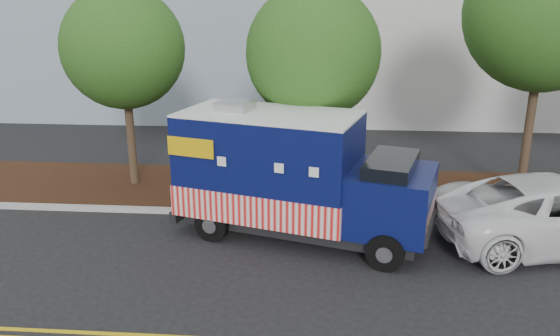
{
  "coord_description": "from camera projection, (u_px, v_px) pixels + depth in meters",
  "views": [
    {
      "loc": [
        1.08,
        -12.9,
        6.05
      ],
      "look_at": [
        0.03,
        0.6,
        1.7
      ],
      "focal_mm": 35.0,
      "sensor_mm": 36.0,
      "label": 1
    }
  ],
  "objects": [
    {
      "name": "tree_c",
      "position": [
        545.0,
        12.0,
        15.29
      ],
      "size": [
        4.5,
        4.5,
        7.8
      ],
      "color": "#38281C",
      "rests_on": "ground"
    },
    {
      "name": "tree_b",
      "position": [
        313.0,
        53.0,
        15.36
      ],
      "size": [
        3.83,
        3.83,
        6.36
      ],
      "color": "#38281C",
      "rests_on": "ground"
    },
    {
      "name": "curb",
      "position": [
        281.0,
        214.0,
        15.48
      ],
      "size": [
        120.0,
        0.18,
        0.15
      ],
      "primitive_type": "cube",
      "color": "#9E9E99",
      "rests_on": "ground"
    },
    {
      "name": "sign_post",
      "position": [
        175.0,
        170.0,
        15.71
      ],
      "size": [
        0.06,
        0.06,
        2.4
      ],
      "primitive_type": "cube",
      "color": "#473828",
      "rests_on": "ground"
    },
    {
      "name": "food_truck",
      "position": [
        291.0,
        178.0,
        13.92
      ],
      "size": [
        6.89,
        4.09,
        3.43
      ],
      "rotation": [
        0.0,
        0.0,
        -0.29
      ],
      "color": "black",
      "rests_on": "ground"
    },
    {
      "name": "tree_a",
      "position": [
        123.0,
        48.0,
        16.51
      ],
      "size": [
        3.71,
        3.71,
        6.33
      ],
      "color": "#38281C",
      "rests_on": "ground"
    },
    {
      "name": "mulch_strip",
      "position": [
        286.0,
        189.0,
        17.47
      ],
      "size": [
        120.0,
        4.0,
        0.15
      ],
      "primitive_type": "cube",
      "color": "black",
      "rests_on": "ground"
    },
    {
      "name": "ground",
      "position": [
        277.0,
        237.0,
        14.17
      ],
      "size": [
        120.0,
        120.0,
        0.0
      ],
      "primitive_type": "plane",
      "color": "black",
      "rests_on": "ground"
    }
  ]
}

